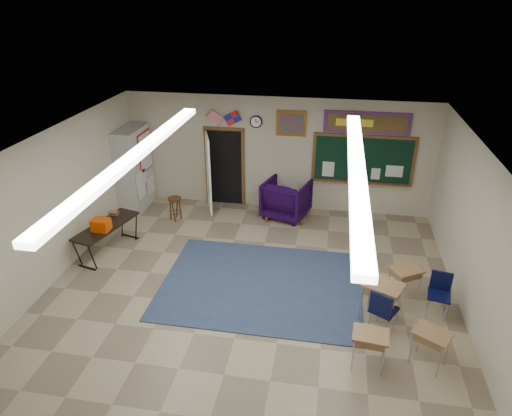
% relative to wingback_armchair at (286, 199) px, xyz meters
% --- Properties ---
extents(floor, '(9.00, 9.00, 0.00)m').
position_rel_wingback_armchair_xyz_m(floor, '(-0.34, -3.96, -0.50)').
color(floor, gray).
rests_on(floor, ground).
extents(back_wall, '(8.00, 0.04, 3.00)m').
position_rel_wingback_armchair_xyz_m(back_wall, '(-0.34, 0.54, 1.00)').
color(back_wall, '#B1A78F').
rests_on(back_wall, floor).
extents(left_wall, '(0.04, 9.00, 3.00)m').
position_rel_wingback_armchair_xyz_m(left_wall, '(-4.34, -3.96, 1.00)').
color(left_wall, '#B1A78F').
rests_on(left_wall, floor).
extents(right_wall, '(0.04, 9.00, 3.00)m').
position_rel_wingback_armchair_xyz_m(right_wall, '(3.66, -3.96, 1.00)').
color(right_wall, '#B1A78F').
rests_on(right_wall, floor).
extents(ceiling, '(8.00, 9.00, 0.04)m').
position_rel_wingback_armchair_xyz_m(ceiling, '(-0.34, -3.96, 2.50)').
color(ceiling, white).
rests_on(ceiling, back_wall).
extents(area_rug, '(4.00, 3.00, 0.02)m').
position_rel_wingback_armchair_xyz_m(area_rug, '(-0.14, -3.16, -0.49)').
color(area_rug, '#2F3E59').
rests_on(area_rug, floor).
extents(fluorescent_strips, '(3.86, 6.00, 0.10)m').
position_rel_wingback_armchair_xyz_m(fluorescent_strips, '(-0.34, -3.96, 2.44)').
color(fluorescent_strips, white).
rests_on(fluorescent_strips, ceiling).
extents(doorway, '(1.10, 0.89, 2.16)m').
position_rel_wingback_armchair_xyz_m(doorway, '(-1.84, 0.39, 0.56)').
color(doorway, black).
rests_on(doorway, back_wall).
extents(chalkboard, '(2.55, 0.14, 1.30)m').
position_rel_wingback_armchair_xyz_m(chalkboard, '(1.86, 0.50, 0.97)').
color(chalkboard, brown).
rests_on(chalkboard, back_wall).
extents(bulletin_board, '(2.10, 0.05, 0.55)m').
position_rel_wingback_armchair_xyz_m(bulletin_board, '(1.86, 0.51, 1.95)').
color(bulletin_board, '#A10D10').
rests_on(bulletin_board, back_wall).
extents(framed_art_print, '(0.75, 0.05, 0.65)m').
position_rel_wingback_armchair_xyz_m(framed_art_print, '(0.01, 0.50, 1.85)').
color(framed_art_print, '#925D1C').
rests_on(framed_art_print, back_wall).
extents(wall_clock, '(0.32, 0.05, 0.32)m').
position_rel_wingback_armchair_xyz_m(wall_clock, '(-0.89, 0.51, 1.85)').
color(wall_clock, black).
rests_on(wall_clock, back_wall).
extents(wall_flags, '(1.16, 0.06, 0.70)m').
position_rel_wingback_armchair_xyz_m(wall_flags, '(-1.74, 0.48, 1.98)').
color(wall_flags, red).
rests_on(wall_flags, back_wall).
extents(storage_cabinet, '(0.59, 1.25, 2.20)m').
position_rel_wingback_armchair_xyz_m(storage_cabinet, '(-4.05, -0.11, 0.60)').
color(storage_cabinet, '#A9AAA5').
rests_on(storage_cabinet, floor).
extents(wingback_armchair, '(1.33, 1.35, 0.99)m').
position_rel_wingback_armchair_xyz_m(wingback_armchair, '(0.00, 0.00, 0.00)').
color(wingback_armchair, black).
rests_on(wingback_armchair, floor).
extents(student_chair_reading, '(0.44, 0.44, 0.89)m').
position_rel_wingback_armchair_xyz_m(student_chair_reading, '(-0.36, -0.03, -0.05)').
color(student_chair_reading, black).
rests_on(student_chair_reading, floor).
extents(student_chair_desk_a, '(0.59, 0.59, 0.86)m').
position_rel_wingback_armchair_xyz_m(student_chair_desk_a, '(2.15, -4.14, -0.06)').
color(student_chair_desk_a, black).
rests_on(student_chair_desk_a, floor).
extents(student_chair_desk_b, '(0.49, 0.49, 0.83)m').
position_rel_wingback_armchair_xyz_m(student_chair_desk_b, '(3.17, -3.53, -0.08)').
color(student_chair_desk_b, black).
rests_on(student_chair_desk_b, floor).
extents(student_desk_front_left, '(0.82, 0.74, 0.80)m').
position_rel_wingback_armchair_xyz_m(student_desk_front_left, '(2.12, -3.88, -0.05)').
color(student_desk_front_left, '#8D6341').
rests_on(student_desk_front_left, floor).
extents(student_desk_front_right, '(0.70, 0.66, 0.68)m').
position_rel_wingback_armchair_xyz_m(student_desk_front_right, '(2.63, -3.12, -0.12)').
color(student_desk_front_right, '#8D6341').
rests_on(student_desk_front_right, floor).
extents(student_desk_back_left, '(0.59, 0.47, 0.66)m').
position_rel_wingback_armchair_xyz_m(student_desk_back_left, '(1.87, -5.04, -0.13)').
color(student_desk_back_left, '#8D6341').
rests_on(student_desk_back_left, floor).
extents(student_desk_back_right, '(0.67, 0.62, 0.65)m').
position_rel_wingback_armchair_xyz_m(student_desk_back_right, '(2.81, -4.84, -0.13)').
color(student_desk_back_right, '#8D6341').
rests_on(student_desk_back_right, floor).
extents(folding_table, '(0.94, 1.76, 0.95)m').
position_rel_wingback_armchair_xyz_m(folding_table, '(-3.75, -2.50, -0.12)').
color(folding_table, black).
rests_on(folding_table, floor).
extents(wooden_stool, '(0.34, 0.34, 0.61)m').
position_rel_wingback_armchair_xyz_m(wooden_stool, '(-2.79, -0.69, -0.18)').
color(wooden_stool, '#442914').
rests_on(wooden_stool, floor).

